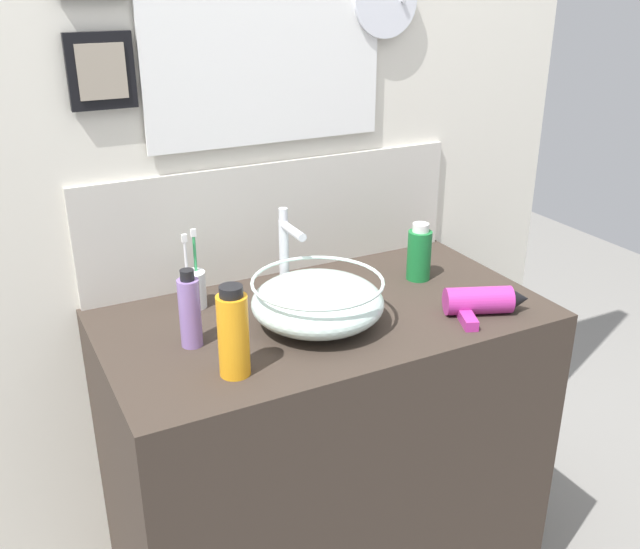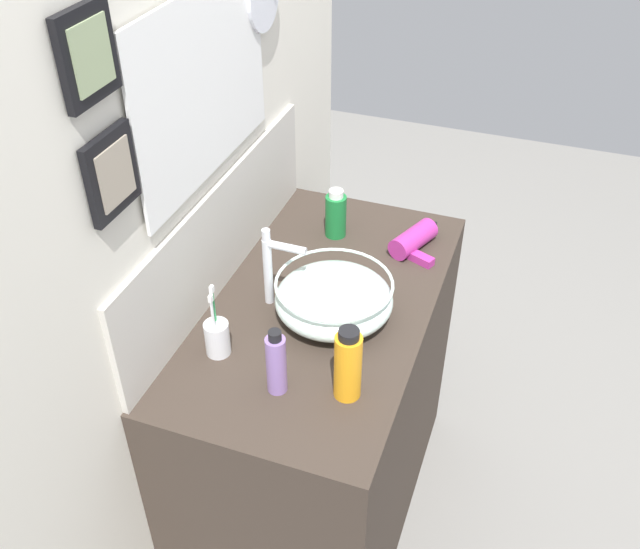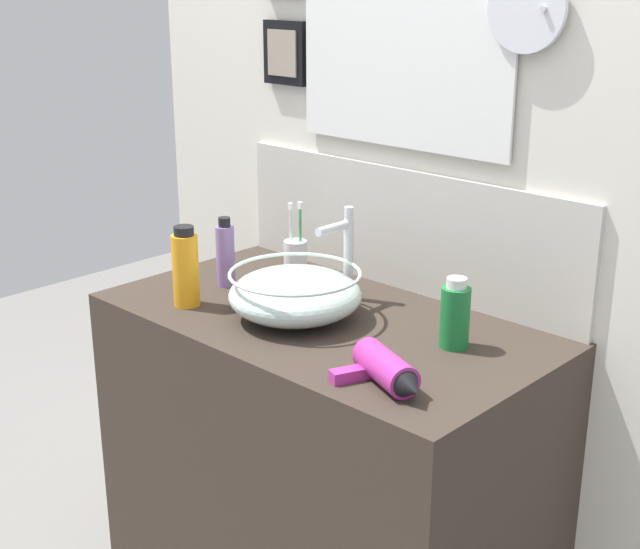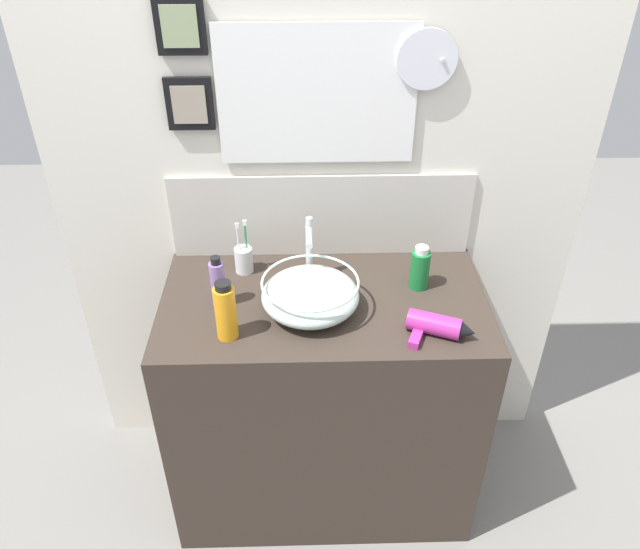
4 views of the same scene
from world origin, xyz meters
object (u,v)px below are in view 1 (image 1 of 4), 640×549
object	(u,v)px
glass_bowl_sink	(318,301)
spray_bottle	(233,333)
lotion_bottle	(190,311)
shampoo_bottle	(419,253)
toothbrush_cup	(193,288)
faucet	(286,248)
hair_drier	(484,302)

from	to	relation	value
glass_bowl_sink	spray_bottle	xyz separation A→B (m)	(-0.24, -0.12, 0.03)
lotion_bottle	shampoo_bottle	xyz separation A→B (m)	(0.64, 0.08, -0.01)
toothbrush_cup	glass_bowl_sink	bearing A→B (deg)	-44.97
glass_bowl_sink	faucet	xyz separation A→B (m)	(0.00, 0.17, 0.07)
toothbrush_cup	spray_bottle	size ratio (longest dim) A/B	1.01
spray_bottle	shampoo_bottle	xyz separation A→B (m)	(0.60, 0.23, -0.02)
toothbrush_cup	spray_bottle	distance (m)	0.34
hair_drier	lotion_bottle	world-z (taller)	lotion_bottle
toothbrush_cup	faucet	bearing A→B (deg)	-13.82
hair_drier	lotion_bottle	distance (m)	0.68
hair_drier	toothbrush_cup	world-z (taller)	toothbrush_cup
toothbrush_cup	lotion_bottle	distance (m)	0.19
faucet	lotion_bottle	world-z (taller)	faucet
lotion_bottle	hair_drier	bearing A→B (deg)	-14.19
hair_drier	toothbrush_cup	size ratio (longest dim) A/B	1.08
spray_bottle	lotion_bottle	distance (m)	0.16
hair_drier	lotion_bottle	size ratio (longest dim) A/B	1.19
spray_bottle	faucet	bearing A→B (deg)	48.99
toothbrush_cup	lotion_bottle	world-z (taller)	toothbrush_cup
toothbrush_cup	shampoo_bottle	bearing A→B (deg)	-10.30
faucet	hair_drier	xyz separation A→B (m)	(0.37, -0.29, -0.10)
glass_bowl_sink	toothbrush_cup	distance (m)	0.31
hair_drier	spray_bottle	xyz separation A→B (m)	(-0.62, 0.01, 0.06)
faucet	lotion_bottle	xyz separation A→B (m)	(-0.28, -0.13, -0.05)
spray_bottle	glass_bowl_sink	bearing A→B (deg)	25.30
hair_drier	shampoo_bottle	xyz separation A→B (m)	(-0.02, 0.24, 0.04)
glass_bowl_sink	spray_bottle	world-z (taller)	spray_bottle
spray_bottle	shampoo_bottle	bearing A→B (deg)	21.09
glass_bowl_sink	spray_bottle	size ratio (longest dim) A/B	1.57
glass_bowl_sink	lotion_bottle	bearing A→B (deg)	172.14
glass_bowl_sink	toothbrush_cup	xyz separation A→B (m)	(-0.22, 0.22, -0.01)
glass_bowl_sink	lotion_bottle	xyz separation A→B (m)	(-0.28, 0.04, 0.02)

